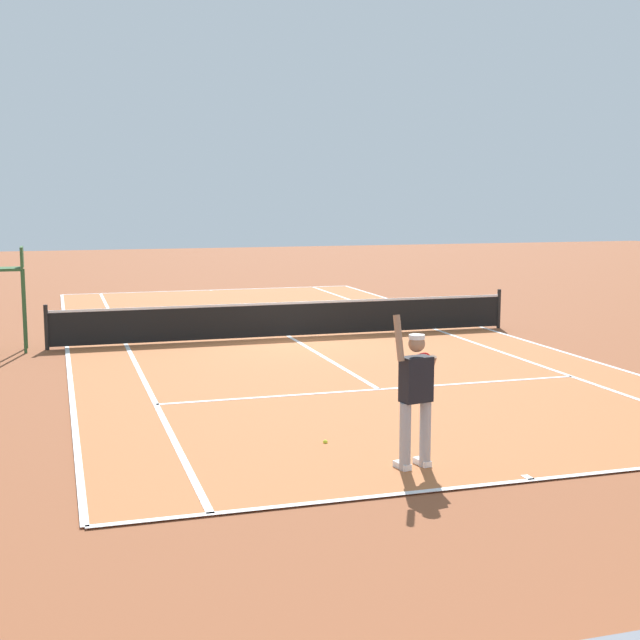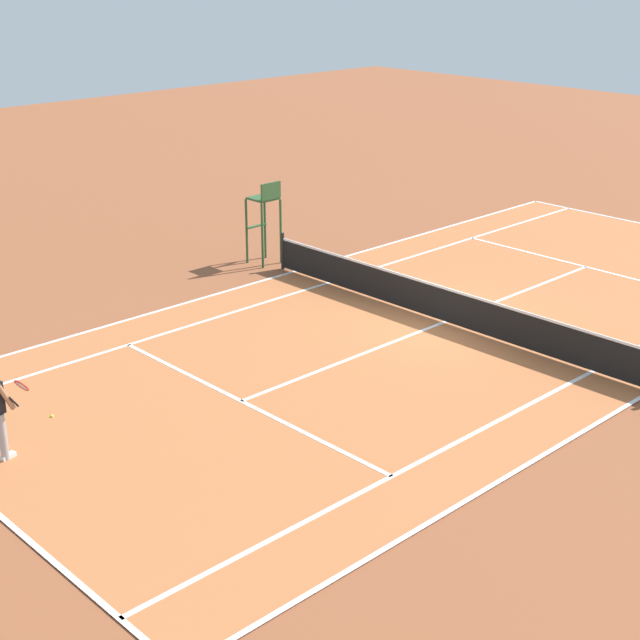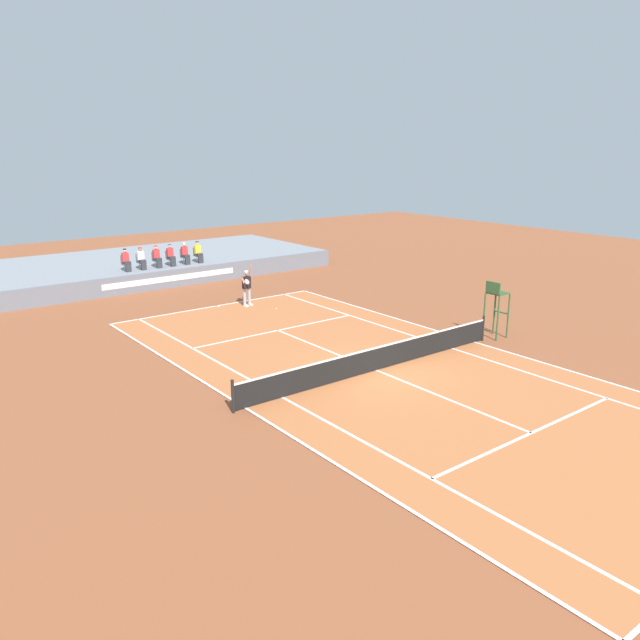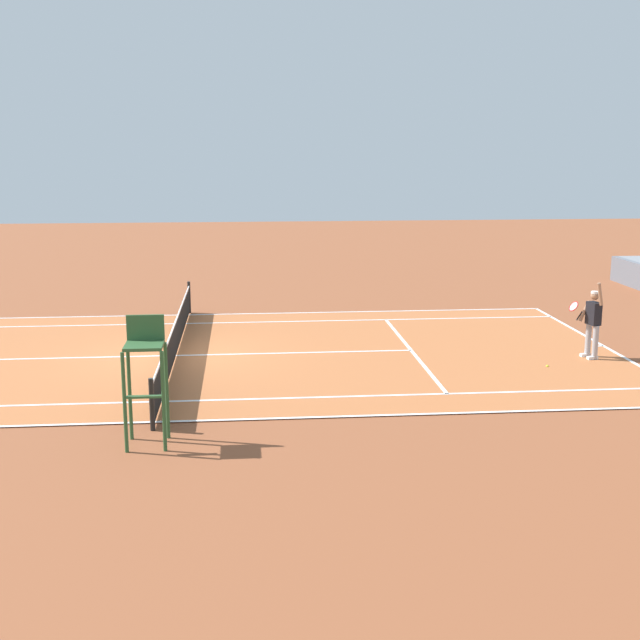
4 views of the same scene
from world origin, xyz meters
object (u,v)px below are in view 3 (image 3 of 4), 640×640
spectator_seated_0 (126,261)px  tennis_player (247,287)px  umpire_chair (496,302)px  spectator_seated_5 (198,252)px  spectator_seated_3 (171,255)px  spectator_seated_2 (157,257)px  spectator_seated_4 (185,254)px  tennis_ball (276,309)px  spectator_seated_1 (141,259)px

spectator_seated_0 → tennis_player: size_ratio=0.61×
umpire_chair → spectator_seated_5: bearing=103.0°
spectator_seated_3 → spectator_seated_2: bearing=180.0°
spectator_seated_3 → spectator_seated_4: (0.92, 0.00, 0.00)m
spectator_seated_3 → spectator_seated_5: size_ratio=1.00×
tennis_ball → spectator_seated_2: bearing=103.9°
tennis_ball → umpire_chair: size_ratio=0.03×
spectator_seated_5 → tennis_player: 7.67m
spectator_seated_3 → spectator_seated_5: same height
umpire_chair → tennis_player: bearing=116.5°
spectator_seated_0 → tennis_ball: (4.06, -9.00, -1.59)m
spectator_seated_0 → umpire_chair: size_ratio=0.52×
spectator_seated_0 → spectator_seated_3: 2.69m
spectator_seated_1 → umpire_chair: bearing=-67.0°
spectator_seated_3 → umpire_chair: size_ratio=0.52×
spectator_seated_4 → tennis_player: 7.58m
spectator_seated_3 → tennis_ball: size_ratio=18.60×
spectator_seated_2 → spectator_seated_4: same height
spectator_seated_0 → tennis_ball: spectator_seated_0 is taller
spectator_seated_5 → umpire_chair: size_ratio=0.52×
spectator_seated_1 → spectator_seated_0: bearing=180.0°
spectator_seated_4 → tennis_player: (-0.34, -7.55, -0.63)m
spectator_seated_4 → spectator_seated_0: bearing=180.0°
spectator_seated_1 → tennis_player: (2.38, -7.55, -0.63)m
tennis_player → spectator_seated_2: bearing=100.7°
spectator_seated_1 → spectator_seated_2: size_ratio=1.00×
spectator_seated_2 → spectator_seated_3: bearing=0.0°
spectator_seated_1 → tennis_player: size_ratio=0.61×
spectator_seated_0 → tennis_player: bearing=-66.6°
spectator_seated_1 → spectator_seated_3: same height
spectator_seated_2 → tennis_player: (1.43, -7.55, -0.63)m
spectator_seated_0 → spectator_seated_5: 4.47m
spectator_seated_0 → tennis_ball: size_ratio=18.60×
spectator_seated_4 → tennis_ball: 9.15m
spectator_seated_5 → umpire_chair: bearing=-77.0°
spectator_seated_5 → tennis_ball: bearing=-92.6°
tennis_player → tennis_ball: bearing=-61.6°
spectator_seated_2 → tennis_ball: 9.41m
spectator_seated_2 → spectator_seated_0: bearing=180.0°
spectator_seated_4 → spectator_seated_5: 0.86m
spectator_seated_1 → tennis_ball: size_ratio=18.60×
spectator_seated_3 → spectator_seated_0: bearing=180.0°
tennis_player → umpire_chair: bearing=-63.5°
spectator_seated_0 → spectator_seated_1: bearing=0.0°
spectator_seated_4 → umpire_chair: (5.13, -18.52, -0.06)m
spectator_seated_2 → spectator_seated_4: (1.77, 0.00, 0.00)m
umpire_chair → spectator_seated_2: bearing=110.4°
spectator_seated_5 → spectator_seated_0: bearing=180.0°
spectator_seated_0 → tennis_player: (3.27, -7.55, -0.63)m
spectator_seated_1 → spectator_seated_3: (1.80, 0.00, 0.00)m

